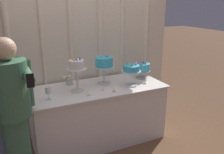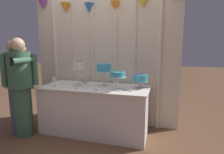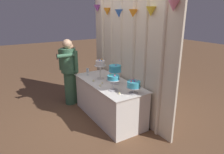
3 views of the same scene
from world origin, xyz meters
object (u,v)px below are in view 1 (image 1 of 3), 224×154
cake_display_midleft (104,64)px  wine_glass (48,91)px  cake_display_rightmost (142,68)px  flower_vase (69,80)px  cake_table (98,114)px  tealight_near_left (103,90)px  cake_display_midright (131,70)px  cake_display_leftmost (77,67)px  tealight_far_left (89,95)px  tealight_far_right (145,83)px  tealight_near_right (114,91)px  guest_girl_blue_dress (10,113)px  guest_man_pink_jacket (13,111)px

cake_display_midleft → wine_glass: cake_display_midleft is taller
cake_display_rightmost → flower_vase: bearing=170.9°
cake_table → tealight_near_left: size_ratio=42.72×
cake_display_midright → cake_display_leftmost: bearing=170.8°
flower_vase → tealight_far_left: (0.11, -0.49, -0.05)m
tealight_near_left → tealight_far_right: bearing=-0.2°
cake_display_rightmost → wine_glass: 1.42m
tealight_far_left → wine_glass: bearing=169.7°
wine_glass → cake_display_leftmost: bearing=17.7°
tealight_near_left → tealight_near_right: bearing=-43.8°
tealight_far_left → tealight_far_right: 0.85m
guest_girl_blue_dress → guest_man_pink_jacket: bearing=-67.0°
cake_display_leftmost → cake_display_midleft: cake_display_leftmost is taller
flower_vase → tealight_far_right: size_ratio=2.93×
wine_glass → tealight_near_left: bearing=0.2°
cake_display_midleft → guest_man_pink_jacket: guest_man_pink_jacket is taller
cake_display_rightmost → tealight_near_left: (-0.72, -0.23, -0.15)m
cake_display_rightmost → flower_vase: cake_display_rightmost is taller
cake_display_midright → wine_glass: (-1.09, -0.01, -0.11)m
cake_display_rightmost → tealight_far_right: (-0.10, -0.24, -0.15)m
guest_man_pink_jacket → tealight_far_left: bearing=14.3°
tealight_near_left → guest_man_pink_jacket: size_ratio=0.03×
flower_vase → wine_glass: bearing=-130.9°
cake_display_midleft → flower_vase: 0.53m
cake_table → cake_display_midright: (0.43, -0.15, 0.61)m
cake_table → guest_girl_blue_dress: (-1.09, -0.40, 0.42)m
flower_vase → guest_girl_blue_dress: guest_girl_blue_dress is taller
cake_display_midright → tealight_far_right: 0.30m
cake_display_rightmost → tealight_near_right: cake_display_rightmost is taller
cake_display_leftmost → flower_vase: bearing=96.9°
tealight_near_right → tealight_far_right: 0.53m
cake_display_midleft → cake_display_midright: bearing=-36.9°
cake_display_leftmost → flower_vase: 0.38m
cake_display_rightmost → wine_glass: cake_display_rightmost is taller
flower_vase → tealight_near_left: flower_vase is taller
wine_glass → tealight_far_left: wine_glass is taller
cake_display_rightmost → tealight_far_right: cake_display_rightmost is taller
cake_table → tealight_far_left: (-0.21, -0.24, 0.40)m
tealight_far_left → tealight_far_right: (0.85, 0.08, -0.00)m
cake_display_midright → guest_girl_blue_dress: size_ratio=0.22×
wine_glass → tealight_near_left: (0.68, 0.00, -0.10)m
cake_display_leftmost → tealight_far_left: cake_display_leftmost is taller
cake_display_rightmost → flower_vase: 1.07m
flower_vase → cake_display_midleft: bearing=-21.4°
wine_glass → tealight_near_right: (0.79, -0.10, -0.10)m
flower_vase → tealight_far_right: flower_vase is taller
cake_display_rightmost → cake_table: bearing=-174.0°
cake_display_leftmost → cake_display_rightmost: 1.03m
guest_girl_blue_dress → wine_glass: bearing=29.8°
cake_table → cake_display_leftmost: size_ratio=4.02×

